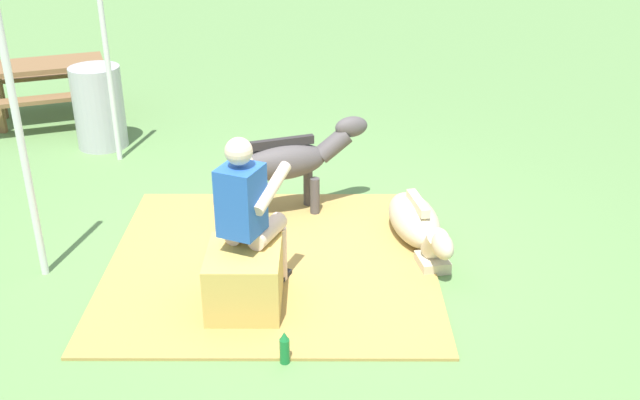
{
  "coord_description": "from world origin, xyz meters",
  "views": [
    {
      "loc": [
        -5.66,
        -0.2,
        3.2
      ],
      "look_at": [
        -0.17,
        -0.18,
        0.55
      ],
      "focal_mm": 41.41,
      "sensor_mm": 36.0,
      "label": 1
    }
  ],
  "objects_px": {
    "pony_standing": "(292,161)",
    "tent_pole_left": "(22,145)",
    "person_seated": "(250,210)",
    "pony_lying": "(417,224)",
    "tent_pole_right": "(107,60)",
    "hay_bale": "(245,280)",
    "water_barrel": "(99,107)",
    "soda_bottle": "(285,348)",
    "picnic_bench": "(43,77)"
  },
  "relations": [
    {
      "from": "pony_standing",
      "to": "tent_pole_left",
      "type": "xyz_separation_m",
      "value": [
        -1.1,
        2.01,
        0.59
      ]
    },
    {
      "from": "person_seated",
      "to": "pony_lying",
      "type": "relative_size",
      "value": 1.01
    },
    {
      "from": "tent_pole_left",
      "to": "tent_pole_right",
      "type": "relative_size",
      "value": 1.0
    },
    {
      "from": "tent_pole_right",
      "to": "hay_bale",
      "type": "bearing_deg",
      "value": -150.12
    },
    {
      "from": "pony_standing",
      "to": "water_barrel",
      "type": "xyz_separation_m",
      "value": [
        1.77,
        2.29,
        -0.08
      ]
    },
    {
      "from": "person_seated",
      "to": "tent_pole_left",
      "type": "relative_size",
      "value": 0.6
    },
    {
      "from": "hay_bale",
      "to": "tent_pole_left",
      "type": "xyz_separation_m",
      "value": [
        0.49,
        1.71,
        0.89
      ]
    },
    {
      "from": "soda_bottle",
      "to": "water_barrel",
      "type": "distance_m",
      "value": 4.67
    },
    {
      "from": "tent_pole_right",
      "to": "picnic_bench",
      "type": "distance_m",
      "value": 1.88
    },
    {
      "from": "pony_lying",
      "to": "tent_pole_left",
      "type": "height_order",
      "value": "tent_pole_left"
    },
    {
      "from": "hay_bale",
      "to": "soda_bottle",
      "type": "xyz_separation_m",
      "value": [
        -0.67,
        -0.33,
        -0.12
      ]
    },
    {
      "from": "hay_bale",
      "to": "pony_lying",
      "type": "distance_m",
      "value": 1.76
    },
    {
      "from": "tent_pole_left",
      "to": "tent_pole_right",
      "type": "distance_m",
      "value": 2.47
    },
    {
      "from": "hay_bale",
      "to": "soda_bottle",
      "type": "distance_m",
      "value": 0.76
    },
    {
      "from": "hay_bale",
      "to": "tent_pole_right",
      "type": "bearing_deg",
      "value": 29.88
    },
    {
      "from": "pony_lying",
      "to": "tent_pole_left",
      "type": "distance_m",
      "value": 3.32
    },
    {
      "from": "pony_lying",
      "to": "soda_bottle",
      "type": "relative_size",
      "value": 5.45
    },
    {
      "from": "hay_bale",
      "to": "pony_standing",
      "type": "bearing_deg",
      "value": -10.76
    },
    {
      "from": "picnic_bench",
      "to": "tent_pole_left",
      "type": "bearing_deg",
      "value": -162.09
    },
    {
      "from": "pony_lying",
      "to": "picnic_bench",
      "type": "xyz_separation_m",
      "value": [
        3.25,
        4.36,
        0.39
      ]
    },
    {
      "from": "picnic_bench",
      "to": "hay_bale",
      "type": "bearing_deg",
      "value": -145.56
    },
    {
      "from": "pony_standing",
      "to": "water_barrel",
      "type": "bearing_deg",
      "value": 52.3
    },
    {
      "from": "water_barrel",
      "to": "tent_pole_left",
      "type": "relative_size",
      "value": 0.42
    },
    {
      "from": "pony_standing",
      "to": "tent_pole_right",
      "type": "xyz_separation_m",
      "value": [
        1.36,
        2.0,
        0.59
      ]
    },
    {
      "from": "pony_lying",
      "to": "tent_pole_right",
      "type": "relative_size",
      "value": 0.6
    },
    {
      "from": "picnic_bench",
      "to": "tent_pole_right",
      "type": "bearing_deg",
      "value": -136.87
    },
    {
      "from": "hay_bale",
      "to": "pony_lying",
      "type": "bearing_deg",
      "value": -54.38
    },
    {
      "from": "person_seated",
      "to": "soda_bottle",
      "type": "distance_m",
      "value": 1.08
    },
    {
      "from": "tent_pole_right",
      "to": "picnic_bench",
      "type": "relative_size",
      "value": 1.23
    },
    {
      "from": "hay_bale",
      "to": "soda_bottle",
      "type": "relative_size",
      "value": 2.54
    },
    {
      "from": "pony_standing",
      "to": "tent_pole_left",
      "type": "bearing_deg",
      "value": 118.75
    },
    {
      "from": "water_barrel",
      "to": "tent_pole_right",
      "type": "bearing_deg",
      "value": -144.83
    },
    {
      "from": "tent_pole_left",
      "to": "tent_pole_right",
      "type": "height_order",
      "value": "same"
    },
    {
      "from": "pony_standing",
      "to": "picnic_bench",
      "type": "distance_m",
      "value": 4.2
    },
    {
      "from": "pony_lying",
      "to": "water_barrel",
      "type": "bearing_deg",
      "value": 55.5
    },
    {
      "from": "pony_standing",
      "to": "tent_pole_right",
      "type": "bearing_deg",
      "value": 55.79
    },
    {
      "from": "pony_lying",
      "to": "soda_bottle",
      "type": "height_order",
      "value": "pony_lying"
    },
    {
      "from": "hay_bale",
      "to": "person_seated",
      "type": "height_order",
      "value": "person_seated"
    },
    {
      "from": "tent_pole_left",
      "to": "picnic_bench",
      "type": "relative_size",
      "value": 1.23
    },
    {
      "from": "pony_lying",
      "to": "soda_bottle",
      "type": "distance_m",
      "value": 2.02
    },
    {
      "from": "tent_pole_left",
      "to": "soda_bottle",
      "type": "bearing_deg",
      "value": -119.73
    },
    {
      "from": "hay_bale",
      "to": "pony_standing",
      "type": "height_order",
      "value": "pony_standing"
    },
    {
      "from": "person_seated",
      "to": "pony_lying",
      "type": "distance_m",
      "value": 1.73
    },
    {
      "from": "hay_bale",
      "to": "water_barrel",
      "type": "distance_m",
      "value": 3.92
    },
    {
      "from": "pony_lying",
      "to": "pony_standing",
      "type": "bearing_deg",
      "value": 62.86
    },
    {
      "from": "hay_bale",
      "to": "pony_lying",
      "type": "xyz_separation_m",
      "value": [
        1.02,
        -1.43,
        -0.05
      ]
    },
    {
      "from": "soda_bottle",
      "to": "picnic_bench",
      "type": "height_order",
      "value": "picnic_bench"
    },
    {
      "from": "pony_lying",
      "to": "tent_pole_right",
      "type": "bearing_deg",
      "value": 58.21
    },
    {
      "from": "tent_pole_right",
      "to": "soda_bottle",
      "type": "bearing_deg",
      "value": -150.77
    },
    {
      "from": "person_seated",
      "to": "water_barrel",
      "type": "xyz_separation_m",
      "value": [
        3.21,
        2.04,
        -0.28
      ]
    }
  ]
}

